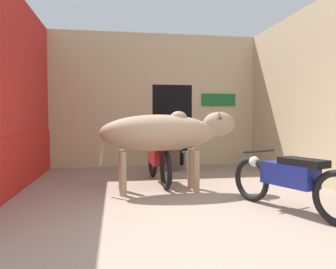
{
  "coord_description": "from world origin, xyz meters",
  "views": [
    {
      "loc": [
        -0.98,
        -3.18,
        1.2
      ],
      "look_at": [
        -0.12,
        2.2,
        0.92
      ],
      "focal_mm": 35.0,
      "sensor_mm": 36.0,
      "label": 1
    }
  ],
  "objects_px": {
    "shopkeeper_seated": "(172,143)",
    "motorcycle_near": "(289,179)",
    "motorcycle_far": "(159,160)",
    "plastic_stool": "(188,159)",
    "cow": "(166,133)"
  },
  "relations": [
    {
      "from": "plastic_stool",
      "to": "motorcycle_far",
      "type": "bearing_deg",
      "value": -120.77
    },
    {
      "from": "motorcycle_far",
      "to": "plastic_stool",
      "type": "distance_m",
      "value": 1.76
    },
    {
      "from": "cow",
      "to": "plastic_stool",
      "type": "height_order",
      "value": "cow"
    },
    {
      "from": "cow",
      "to": "motorcycle_near",
      "type": "relative_size",
      "value": 1.25
    },
    {
      "from": "motorcycle_near",
      "to": "plastic_stool",
      "type": "height_order",
      "value": "motorcycle_near"
    },
    {
      "from": "motorcycle_far",
      "to": "plastic_stool",
      "type": "relative_size",
      "value": 4.49
    },
    {
      "from": "shopkeeper_seated",
      "to": "plastic_stool",
      "type": "bearing_deg",
      "value": 18.33
    },
    {
      "from": "cow",
      "to": "plastic_stool",
      "type": "relative_size",
      "value": 5.42
    },
    {
      "from": "cow",
      "to": "motorcycle_far",
      "type": "height_order",
      "value": "cow"
    },
    {
      "from": "motorcycle_far",
      "to": "cow",
      "type": "bearing_deg",
      "value": -87.95
    },
    {
      "from": "shopkeeper_seated",
      "to": "motorcycle_near",
      "type": "bearing_deg",
      "value": -75.54
    },
    {
      "from": "cow",
      "to": "motorcycle_far",
      "type": "bearing_deg",
      "value": 92.05
    },
    {
      "from": "plastic_stool",
      "to": "motorcycle_near",
      "type": "bearing_deg",
      "value": -82.31
    },
    {
      "from": "cow",
      "to": "shopkeeper_seated",
      "type": "xyz_separation_m",
      "value": [
        0.46,
        2.09,
        -0.33
      ]
    },
    {
      "from": "cow",
      "to": "motorcycle_near",
      "type": "height_order",
      "value": "cow"
    }
  ]
}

